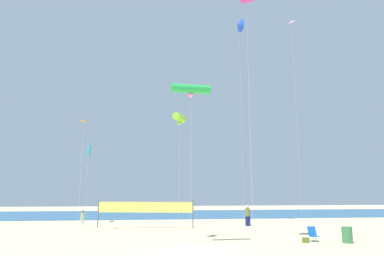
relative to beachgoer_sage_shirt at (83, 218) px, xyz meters
The scene contains 14 objects.
ground_plane 15.27m from the beachgoer_sage_shirt, 60.63° to the right, with size 120.00×120.00×0.00m, color beige.
ocean_band 19.92m from the beachgoer_sage_shirt, 67.92° to the left, with size 120.00×20.00×0.01m, color #28608C.
beachgoer_sage_shirt is the anchor object (origin of this frame).
beachgoer_olive_shirt 14.49m from the beachgoer_sage_shirt, ahead, with size 0.42×0.42×1.86m.
folding_beach_chair 18.73m from the beachgoer_sage_shirt, 33.38° to the right, with size 0.52×0.65×0.89m.
trash_barrel 20.68m from the beachgoer_sage_shirt, 32.96° to the right, with size 0.61×0.61×0.95m, color #3F7F4C.
volleyball_net 5.34m from the beachgoer_sage_shirt, ahead, with size 8.13×1.92×2.40m.
beach_handbag 18.44m from the beachgoer_sage_shirt, 36.17° to the right, with size 0.40×0.20×0.32m, color olive.
kite_cyan_delta 8.24m from the beachgoer_sage_shirt, 96.67° to the left, with size 0.40×1.74×8.11m.
kite_blue_delta 25.39m from the beachgoer_sage_shirt, 12.56° to the left, with size 0.78×1.57×21.78m.
kite_lime_tube 13.44m from the beachgoer_sage_shirt, 49.64° to the right, with size 1.03×1.32×8.22m.
kite_orange_diamond 8.30m from the beachgoer_sage_shirt, 86.59° to the right, with size 0.69×0.69×8.84m.
kite_pink_diamond 27.32m from the beachgoer_sage_shirt, ahead, with size 0.87×0.87×20.44m.
kite_green_tube 15.98m from the beachgoer_sage_shirt, 54.65° to the right, with size 2.47×0.74×9.57m.
Camera 1 is at (-2.34, -18.85, 3.03)m, focal length 33.39 mm.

